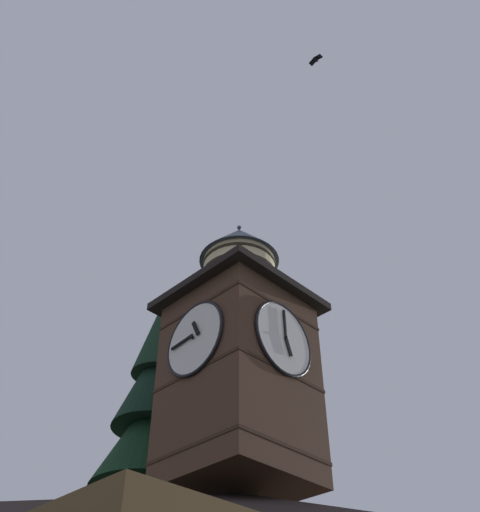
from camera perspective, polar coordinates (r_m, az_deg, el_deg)
name	(u,v)px	position (r m, az deg, el deg)	size (l,w,h in m)	color
clock_tower	(239,354)	(18.95, -0.08, -9.14)	(4.25, 4.25, 9.47)	#4C3323
flying_bird_high	(316,59)	(21.97, 7.09, 17.78)	(0.24, 0.51, 0.13)	black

